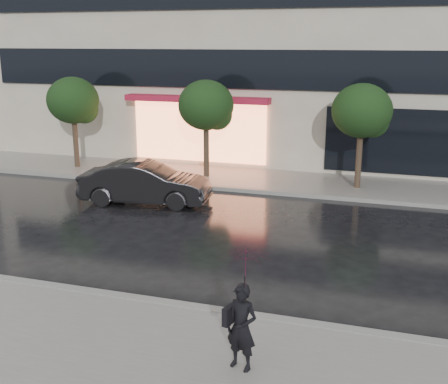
% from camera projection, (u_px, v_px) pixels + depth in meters
% --- Properties ---
extents(ground, '(120.00, 120.00, 0.00)m').
position_uv_depth(ground, '(186.00, 289.00, 12.80)').
color(ground, black).
rests_on(ground, ground).
extents(sidewalk_near, '(60.00, 4.50, 0.12)m').
position_uv_depth(sidewalk_near, '(119.00, 361.00, 9.80)').
color(sidewalk_near, slate).
rests_on(sidewalk_near, ground).
extents(sidewalk_far, '(60.00, 3.50, 0.12)m').
position_uv_depth(sidewalk_far, '(280.00, 181.00, 22.22)').
color(sidewalk_far, slate).
rests_on(sidewalk_far, ground).
extents(curb_near, '(60.00, 0.25, 0.14)m').
position_uv_depth(curb_near, '(169.00, 305.00, 11.87)').
color(curb_near, gray).
rests_on(curb_near, ground).
extents(curb_far, '(60.00, 0.25, 0.14)m').
position_uv_depth(curb_far, '(270.00, 192.00, 20.61)').
color(curb_far, gray).
rests_on(curb_far, ground).
extents(tree_far_west, '(2.20, 2.20, 3.99)m').
position_uv_depth(tree_far_west, '(75.00, 102.00, 23.86)').
color(tree_far_west, '#33261C').
rests_on(tree_far_west, ground).
extents(tree_mid_west, '(2.20, 2.20, 3.99)m').
position_uv_depth(tree_mid_west, '(208.00, 107.00, 22.12)').
color(tree_mid_west, '#33261C').
rests_on(tree_mid_west, ground).
extents(tree_mid_east, '(2.20, 2.20, 3.99)m').
position_uv_depth(tree_mid_east, '(363.00, 113.00, 20.38)').
color(tree_mid_east, '#33261C').
rests_on(tree_mid_east, ground).
extents(parked_car, '(4.60, 2.11, 1.46)m').
position_uv_depth(parked_car, '(145.00, 183.00, 19.25)').
color(parked_car, black).
rests_on(parked_car, ground).
extents(pedestrian_with_umbrella, '(1.05, 1.06, 2.15)m').
position_uv_depth(pedestrian_with_umbrella, '(244.00, 291.00, 9.12)').
color(pedestrian_with_umbrella, black).
rests_on(pedestrian_with_umbrella, sidewalk_near).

